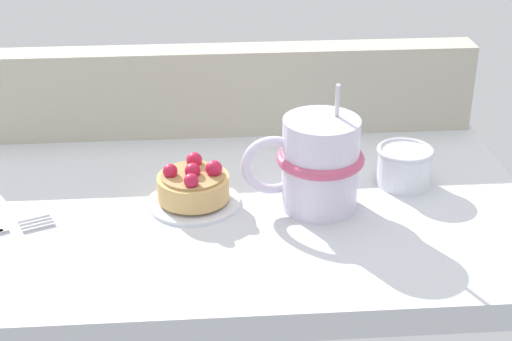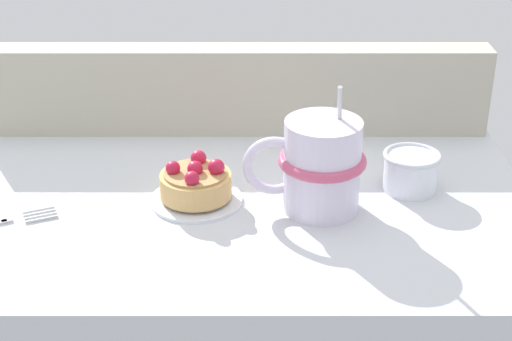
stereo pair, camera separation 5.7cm
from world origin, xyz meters
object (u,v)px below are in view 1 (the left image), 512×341
object	(u,v)px
dessert_plate	(194,201)
coffee_mug	(318,163)
raspberry_tart	(193,184)
sugar_bowl	(404,165)

from	to	relation	value
dessert_plate	coffee_mug	xyz separation A→B (cm)	(13.61, -1.54, 4.94)
dessert_plate	raspberry_tart	xyz separation A→B (cm)	(0.02, 0.02, 2.10)
dessert_plate	coffee_mug	distance (cm)	14.56
coffee_mug	sugar_bowl	xyz separation A→B (cm)	(10.97, 4.45, -2.85)
coffee_mug	sugar_bowl	world-z (taller)	coffee_mug
raspberry_tart	sugar_bowl	size ratio (longest dim) A/B	1.21
coffee_mug	dessert_plate	bearing A→B (deg)	173.53
raspberry_tart	sugar_bowl	world-z (taller)	raspberry_tart
coffee_mug	sugar_bowl	distance (cm)	12.18
coffee_mug	raspberry_tart	bearing A→B (deg)	173.42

